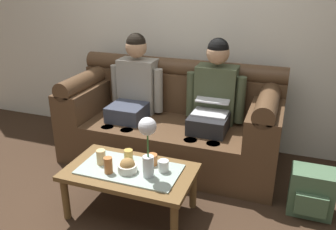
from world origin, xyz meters
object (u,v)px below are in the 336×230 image
object	(u,v)px
person_right	(213,101)
backpack_right	(311,192)
person_left	(134,92)
cup_near_right	(108,165)
flower_vase	(148,141)
cup_far_right	(163,166)
couch	(172,123)
snack_bowl	(127,167)
cup_near_left	(101,157)
cup_far_center	(128,155)
coffee_table	(130,175)
cup_far_left	(152,160)

from	to	relation	value
person_right	backpack_right	bearing A→B (deg)	-27.82
person_left	cup_near_right	xyz separation A→B (m)	(0.28, -1.06, -0.20)
flower_vase	cup_far_right	world-z (taller)	flower_vase
person_right	cup_far_right	world-z (taller)	person_right
couch	person_right	distance (m)	0.49
flower_vase	snack_bowl	distance (m)	0.30
cup_near_left	backpack_right	bearing A→B (deg)	17.32
couch	cup_far_right	xyz separation A→B (m)	(0.25, -0.90, 0.06)
snack_bowl	cup_far_right	xyz separation A→B (m)	(0.25, 0.10, 0.00)
person_right	couch	bearing A→B (deg)	179.58
cup_near_left	cup_far_center	distance (m)	0.21
cup_near_left	cup_near_right	size ratio (longest dim) A/B	0.94
couch	backpack_right	distance (m)	1.41
cup_far_center	cup_near_right	bearing A→B (deg)	-105.47
coffee_table	person_right	bearing A→B (deg)	67.02
cup_far_center	cup_far_left	bearing A→B (deg)	1.66
flower_vase	person_left	bearing A→B (deg)	119.96
snack_bowl	backpack_right	bearing A→B (deg)	21.69
snack_bowl	cup_far_right	size ratio (longest dim) A/B	1.63
cup_near_left	cup_near_right	xyz separation A→B (m)	(0.12, -0.10, 0.00)
cup_near_right	backpack_right	size ratio (longest dim) A/B	0.33
person_right	cup_near_right	xyz separation A→B (m)	(-0.52, -1.06, -0.20)
cup_far_left	snack_bowl	bearing A→B (deg)	-129.54
couch	cup_near_right	distance (m)	1.07
cup_near_left	cup_far_right	xyz separation A→B (m)	(0.49, 0.06, -0.01)
flower_vase	cup_near_left	distance (m)	0.47
person_right	cup_far_right	distance (m)	0.94
snack_bowl	cup_far_left	world-z (taller)	snack_bowl
person_right	cup_near_right	distance (m)	1.20
cup_far_right	cup_near_left	bearing A→B (deg)	-172.91
couch	snack_bowl	bearing A→B (deg)	-89.71
cup_near_right	cup_far_center	world-z (taller)	cup_near_right
person_right	cup_far_center	world-z (taller)	person_right
flower_vase	cup_near_left	world-z (taller)	flower_vase
person_right	cup_near_right	size ratio (longest dim) A/B	9.92
cup_far_right	backpack_right	size ratio (longest dim) A/B	0.24
person_left	cup_far_center	bearing A→B (deg)	-67.92
person_left	coffee_table	xyz separation A→B (m)	(0.40, -0.95, -0.32)
person_left	cup_near_left	bearing A→B (deg)	-80.02
coffee_table	snack_bowl	world-z (taller)	snack_bowl
person_left	person_right	bearing A→B (deg)	-0.05
couch	coffee_table	distance (m)	0.96
cup_far_center	backpack_right	world-z (taller)	cup_far_center
cup_far_center	backpack_right	size ratio (longest dim) A/B	0.25
cup_far_center	cup_far_right	distance (m)	0.32
cup_far_right	flower_vase	bearing A→B (deg)	-126.61
cup_far_left	cup_far_right	xyz separation A→B (m)	(0.12, -0.06, 0.00)
coffee_table	cup_near_right	xyz separation A→B (m)	(-0.12, -0.10, 0.12)
cup_near_left	cup_far_left	size ratio (longest dim) A/B	1.37
couch	cup_near_left	bearing A→B (deg)	-103.73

